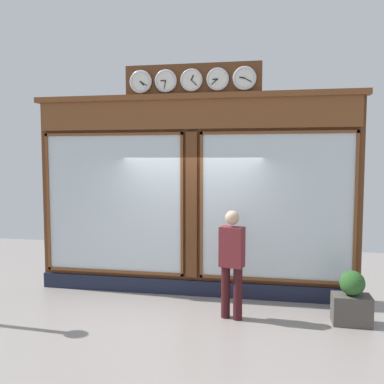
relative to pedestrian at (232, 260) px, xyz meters
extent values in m
plane|color=gray|center=(0.80, 1.83, -0.93)|extent=(14.00, 14.00, 0.00)
cube|color=#5B3319|center=(0.80, -1.12, 0.83)|extent=(5.80, 0.30, 3.51)
cube|color=#191E33|center=(0.80, -0.95, -0.79)|extent=(5.80, 0.08, 0.28)
cube|color=brown|center=(0.80, -0.93, 2.33)|extent=(5.69, 0.08, 0.51)
cube|color=brown|center=(0.80, -0.95, 2.63)|extent=(5.92, 0.20, 0.10)
cube|color=silver|center=(-0.67, -0.96, 0.72)|extent=(2.55, 0.02, 2.50)
cube|color=brown|center=(-0.67, -0.94, 1.99)|extent=(2.65, 0.04, 0.05)
cube|color=brown|center=(-0.67, -0.94, -0.56)|extent=(2.65, 0.04, 0.05)
cube|color=brown|center=(-1.97, -0.94, 0.72)|extent=(0.05, 0.04, 2.60)
cube|color=brown|center=(0.63, -0.94, 0.72)|extent=(0.05, 0.04, 2.60)
cube|color=silver|center=(2.28, -0.96, 0.72)|extent=(2.55, 0.02, 2.50)
cube|color=brown|center=(2.28, -0.94, 1.99)|extent=(2.65, 0.04, 0.05)
cube|color=brown|center=(2.28, -0.94, -0.56)|extent=(2.65, 0.04, 0.05)
cube|color=brown|center=(3.58, -0.94, 0.72)|extent=(0.05, 0.04, 2.60)
cube|color=brown|center=(0.98, -0.94, 0.72)|extent=(0.05, 0.04, 2.60)
cube|color=#5B3319|center=(0.80, -0.94, 0.72)|extent=(0.20, 0.10, 2.60)
cube|color=#5B3319|center=(0.80, -0.99, 2.91)|extent=(2.42, 0.06, 0.59)
cylinder|color=white|center=(-0.11, -0.91, 2.91)|extent=(0.32, 0.02, 0.32)
torus|color=silver|center=(-0.11, -0.91, 2.91)|extent=(0.40, 0.05, 0.40)
cube|color=black|center=(-0.07, -0.90, 2.92)|extent=(0.09, 0.01, 0.03)
cube|color=black|center=(-0.17, -0.90, 2.88)|extent=(0.13, 0.01, 0.08)
sphere|color=black|center=(-0.11, -0.89, 2.91)|extent=(0.02, 0.02, 0.02)
cylinder|color=white|center=(0.35, -0.91, 2.91)|extent=(0.32, 0.02, 0.32)
torus|color=silver|center=(0.35, -0.91, 2.91)|extent=(0.39, 0.04, 0.39)
cube|color=black|center=(0.39, -0.90, 2.91)|extent=(0.09, 0.01, 0.02)
cube|color=black|center=(0.40, -0.90, 2.86)|extent=(0.11, 0.01, 0.10)
sphere|color=black|center=(0.35, -0.89, 2.91)|extent=(0.02, 0.02, 0.02)
cylinder|color=white|center=(0.80, -0.91, 2.91)|extent=(0.32, 0.02, 0.32)
torus|color=silver|center=(0.80, -0.91, 2.91)|extent=(0.39, 0.04, 0.39)
cube|color=black|center=(0.78, -0.90, 2.95)|extent=(0.06, 0.01, 0.09)
cube|color=black|center=(0.75, -0.90, 2.86)|extent=(0.11, 0.01, 0.10)
sphere|color=black|center=(0.80, -0.89, 2.91)|extent=(0.02, 0.02, 0.02)
cylinder|color=white|center=(1.26, -0.91, 2.91)|extent=(0.32, 0.02, 0.32)
torus|color=silver|center=(1.26, -0.91, 2.91)|extent=(0.40, 0.05, 0.40)
cube|color=black|center=(1.30, -0.90, 2.91)|extent=(0.09, 0.01, 0.02)
cube|color=black|center=(1.27, -0.90, 2.84)|extent=(0.04, 0.01, 0.14)
sphere|color=black|center=(1.26, -0.89, 2.91)|extent=(0.02, 0.02, 0.02)
cylinder|color=white|center=(1.72, -0.91, 2.91)|extent=(0.32, 0.02, 0.32)
torus|color=silver|center=(1.72, -0.91, 2.91)|extent=(0.41, 0.05, 0.41)
cube|color=black|center=(1.69, -0.90, 2.88)|extent=(0.07, 0.01, 0.08)
cube|color=black|center=(1.66, -0.90, 2.87)|extent=(0.12, 0.01, 0.08)
sphere|color=black|center=(1.72, -0.89, 2.91)|extent=(0.02, 0.02, 0.02)
cylinder|color=#3A1316|center=(0.10, -0.03, -0.52)|extent=(0.14, 0.14, 0.82)
cylinder|color=#3A1316|center=(-0.10, 0.03, -0.52)|extent=(0.14, 0.14, 0.82)
cube|color=maroon|center=(0.00, 0.00, 0.20)|extent=(0.41, 0.31, 0.62)
sphere|color=tan|center=(0.00, 0.00, 0.65)|extent=(0.22, 0.22, 0.22)
cube|color=#4C4742|center=(-1.79, -0.10, -0.71)|extent=(0.56, 0.36, 0.44)
sphere|color=#285623|center=(-1.79, -0.10, -0.30)|extent=(0.37, 0.37, 0.37)
camera|label=1|loc=(-0.53, 6.29, 1.56)|focal=38.85mm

